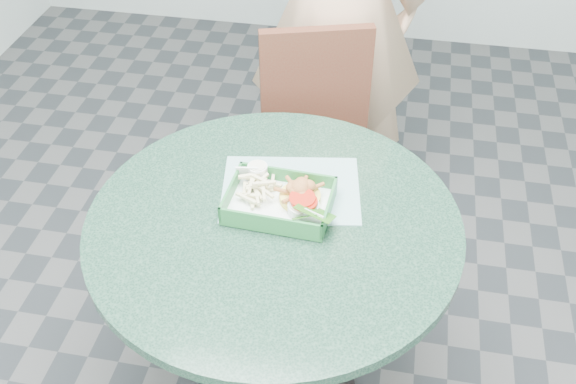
% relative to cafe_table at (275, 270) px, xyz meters
% --- Properties ---
extents(cafe_table, '(0.97, 0.97, 0.75)m').
position_rel_cafe_table_xyz_m(cafe_table, '(0.00, 0.00, 0.00)').
color(cafe_table, black).
rests_on(cafe_table, floor).
extents(dining_chair, '(0.38, 0.38, 0.93)m').
position_rel_cafe_table_xyz_m(dining_chair, '(-0.01, 0.65, -0.05)').
color(dining_chair, brown).
rests_on(dining_chair, floor).
extents(placemat, '(0.41, 0.33, 0.00)m').
position_rel_cafe_table_xyz_m(placemat, '(0.02, 0.12, 0.17)').
color(placemat, '#84B8B6').
rests_on(placemat, cafe_table).
extents(food_basket, '(0.27, 0.20, 0.05)m').
position_rel_cafe_table_xyz_m(food_basket, '(0.01, 0.04, 0.19)').
color(food_basket, '#287839').
rests_on(food_basket, placemat).
extents(crab_sandwich, '(0.11, 0.11, 0.07)m').
position_rel_cafe_table_xyz_m(crab_sandwich, '(0.06, 0.07, 0.22)').
color(crab_sandwich, '#F3CE50').
rests_on(crab_sandwich, food_basket).
extents(fries_pile, '(0.10, 0.11, 0.04)m').
position_rel_cafe_table_xyz_m(fries_pile, '(-0.06, 0.07, 0.21)').
color(fries_pile, beige).
rests_on(fries_pile, food_basket).
extents(sauce_ramekin, '(0.05, 0.05, 0.03)m').
position_rel_cafe_table_xyz_m(sauce_ramekin, '(-0.08, 0.13, 0.22)').
color(sauce_ramekin, white).
rests_on(sauce_ramekin, food_basket).
extents(garnish_cup, '(0.12, 0.12, 0.05)m').
position_rel_cafe_table_xyz_m(garnish_cup, '(0.08, 0.02, 0.21)').
color(garnish_cup, white).
rests_on(garnish_cup, food_basket).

